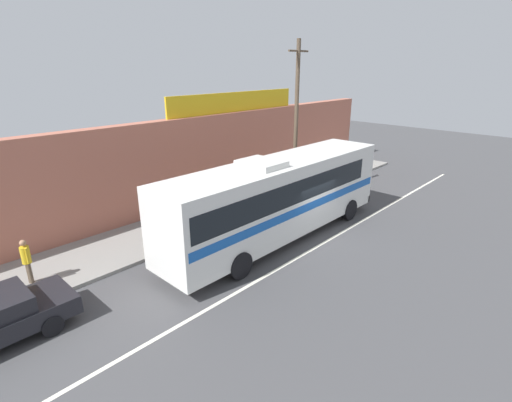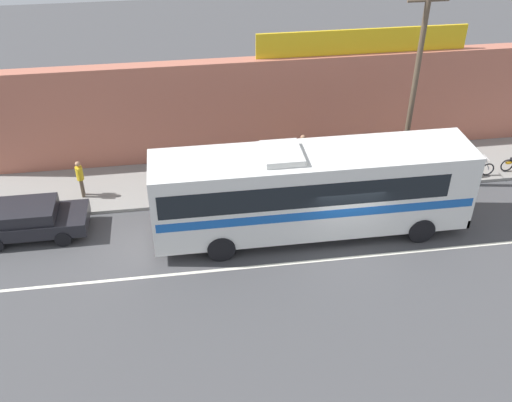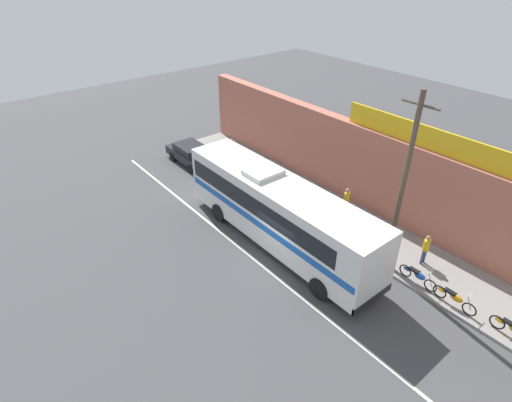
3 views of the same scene
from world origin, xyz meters
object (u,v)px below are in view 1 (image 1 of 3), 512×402
Objects in this scene: motorcycle_purple at (343,170)px; pedestrian_far_left at (221,189)px; motorcycle_blue at (311,183)px; pedestrian_near_shop at (286,173)px; utility_pole at (296,120)px; pedestrian_by_curb at (26,259)px; motorcycle_black at (327,177)px; intercity_bus at (279,195)px; motorcycle_orange at (354,166)px.

pedestrian_far_left is (-9.75, 1.55, 0.59)m from motorcycle_purple.
motorcycle_blue is 1.66m from pedestrian_near_shop.
utility_pole is at bearing -178.45° from motorcycle_purple.
utility_pole reaches higher than motorcycle_purple.
pedestrian_by_curb reaches higher than pedestrian_near_shop.
pedestrian_near_shop is at bearing -3.07° from pedestrian_far_left.
motorcycle_blue is at bearing -3.41° from pedestrian_by_curb.
motorcycle_black is at bearing -174.90° from motorcycle_purple.
intercity_bus reaches higher than pedestrian_near_shop.
pedestrian_by_curb is at bearing -175.15° from pedestrian_far_left.
pedestrian_far_left is (-5.70, 1.74, 0.59)m from motorcycle_blue.
utility_pole is 8.16m from motorcycle_orange.
intercity_bus is 7.47× the size of pedestrian_near_shop.
motorcycle_blue is 1.03× the size of motorcycle_purple.
motorcycle_black is at bearing 18.85° from intercity_bus.
motorcycle_orange is (11.90, 2.99, -1.50)m from intercity_bus.
intercity_bus is 7.27m from pedestrian_near_shop.
utility_pole is 4.29m from motorcycle_blue.
intercity_bus is 8.74m from motorcycle_black.
motorcycle_orange is 1.15× the size of pedestrian_near_shop.
intercity_bus is at bearing -143.69° from pedestrian_near_shop.
pedestrian_by_curb reaches higher than motorcycle_purple.
pedestrian_near_shop reaches higher than motorcycle_black.
pedestrian_near_shop is (-2.35, 1.48, 0.51)m from motorcycle_black.
pedestrian_far_left is at bearing 163.04° from motorcycle_blue.
pedestrian_near_shop is at bearing 112.58° from motorcycle_blue.
motorcycle_orange is at bearing 14.11° from intercity_bus.
pedestrian_near_shop is (1.03, 1.43, -3.45)m from utility_pole.
motorcycle_blue is at bearing -177.31° from motorcycle_purple.
pedestrian_by_curb is at bearing 176.89° from motorcycle_black.
utility_pole is at bearing -22.75° from pedestrian_far_left.
utility_pole reaches higher than intercity_bus.
pedestrian_near_shop reaches higher than motorcycle_blue.
motorcycle_blue is 1.09× the size of pedestrian_far_left.
motorcycle_orange is 1.44m from motorcycle_purple.
motorcycle_blue is at bearing -16.96° from pedestrian_far_left.
utility_pole reaches higher than pedestrian_near_shop.
motorcycle_orange is 6.25m from pedestrian_near_shop.
motorcycle_black is at bearing -32.21° from pedestrian_near_shop.
motorcycle_blue is 1.12× the size of pedestrian_by_curb.
motorcycle_purple is at bearing 5.10° from motorcycle_black.
motorcycle_black is 1.06× the size of motorcycle_purple.
motorcycle_black is at bearing -0.88° from utility_pole.
motorcycle_orange is at bearing 1.26° from utility_pole.
intercity_bus is 6.07m from utility_pole.
utility_pole is 5.05× the size of pedestrian_by_curb.
pedestrian_far_left is (-4.06, 1.70, -3.37)m from utility_pole.
motorcycle_black is 7.66m from pedestrian_far_left.
motorcycle_blue is (6.41, 2.80, -1.50)m from intercity_bus.
motorcycle_black is (8.15, 2.78, -1.50)m from intercity_bus.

